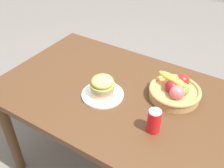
# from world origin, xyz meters

# --- Properties ---
(dining_table) EXTENTS (1.40, 0.90, 0.75)m
(dining_table) POSITION_xyz_m (0.00, 0.00, 0.65)
(dining_table) COLOR #4C301C
(dining_table) RESTS_ON ground_plane
(plate) EXTENTS (0.24, 0.24, 0.01)m
(plate) POSITION_xyz_m (-0.05, -0.07, 0.76)
(plate) COLOR white
(plate) RESTS_ON dining_table
(sandwich) EXTENTS (0.14, 0.14, 0.12)m
(sandwich) POSITION_xyz_m (-0.05, -0.07, 0.82)
(sandwich) COLOR #E5BC75
(sandwich) RESTS_ON plate
(soda_can) EXTENTS (0.07, 0.07, 0.13)m
(soda_can) POSITION_xyz_m (0.31, -0.16, 0.81)
(soda_can) COLOR red
(soda_can) RESTS_ON dining_table
(fruit_basket) EXTENTS (0.29, 0.29, 0.14)m
(fruit_basket) POSITION_xyz_m (0.30, 0.13, 0.80)
(fruit_basket) COLOR tan
(fruit_basket) RESTS_ON dining_table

